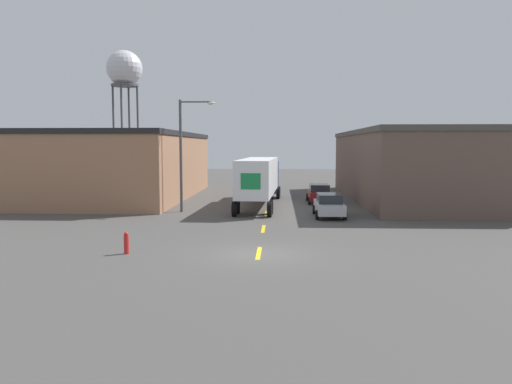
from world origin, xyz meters
name	(u,v)px	position (x,y,z in m)	size (l,w,h in m)	color
ground_plane	(259,254)	(0.00, 0.00, 0.00)	(160.00, 160.00, 0.00)	#4C4947
road_centerline	(263,229)	(0.00, 6.70, 0.00)	(0.20, 15.54, 0.01)	yellow
warehouse_left	(116,165)	(-14.11, 23.80, 2.97)	(13.83, 23.25, 5.93)	#9E7051
warehouse_right	(418,165)	(13.05, 22.81, 3.03)	(11.72, 25.22, 6.05)	brown
semi_truck	(260,177)	(-0.60, 17.89, 2.27)	(3.28, 14.67, 3.74)	navy
parked_car_right_far	(319,193)	(4.22, 20.04, 0.80)	(1.96, 4.49, 1.55)	maroon
parked_car_right_mid	(329,205)	(4.22, 11.73, 0.80)	(1.96, 4.49, 1.55)	#B2B2B7
water_tower	(124,71)	(-20.12, 46.52, 14.80)	(4.83, 4.83, 17.58)	#47474C
street_lamp	(185,147)	(-5.80, 13.88, 4.62)	(2.58, 0.32, 7.95)	#4C4C51
fire_hydrant	(126,243)	(-5.79, -0.14, 0.48)	(0.22, 0.22, 0.97)	red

